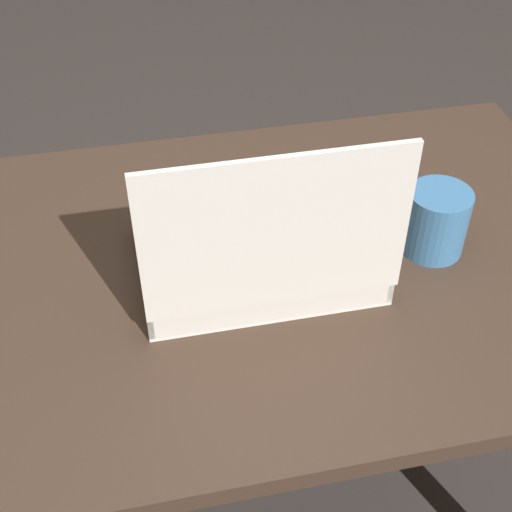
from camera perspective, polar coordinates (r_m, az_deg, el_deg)
name	(u,v)px	position (r m, az deg, el deg)	size (l,w,h in m)	color
dining_table	(258,314)	(1.17, 0.17, -4.68)	(1.14, 0.74, 0.77)	#38281E
donut_box	(262,254)	(1.01, 0.47, 0.19)	(0.34, 0.25, 0.28)	silver
coffee_mug	(436,220)	(1.11, 14.22, 2.78)	(0.10, 0.10, 0.11)	teal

